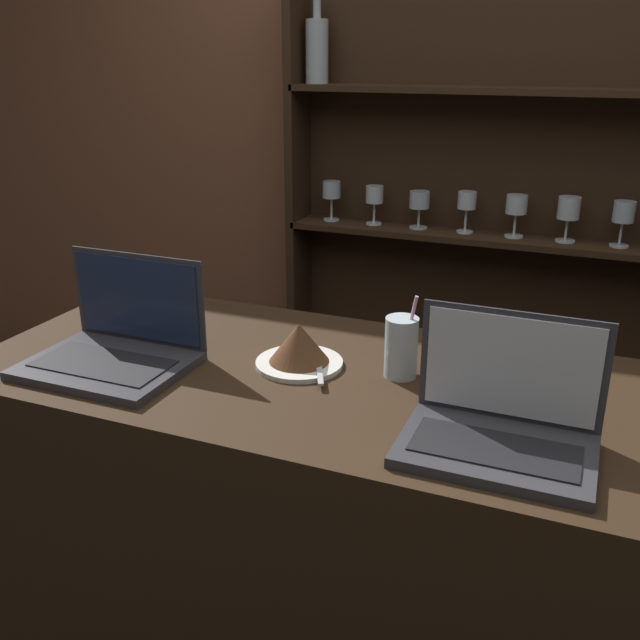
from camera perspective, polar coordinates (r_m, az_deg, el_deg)
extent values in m
cube|color=black|center=(1.65, 4.88, -20.82)|extent=(1.70, 0.63, 0.98)
cube|color=brown|center=(2.47, 14.74, 14.65)|extent=(7.00, 0.06, 2.70)
cube|color=#332114|center=(2.62, -1.63, 6.03)|extent=(0.03, 0.18, 1.84)
cube|color=#332114|center=(2.51, 13.48, 4.80)|extent=(1.38, 0.02, 1.84)
cube|color=#332114|center=(2.56, 12.49, -3.61)|extent=(1.34, 0.18, 0.02)
cube|color=#332114|center=(2.41, 13.33, 6.42)|extent=(1.34, 0.18, 0.02)
cube|color=#332114|center=(2.34, 14.29, 17.38)|extent=(1.34, 0.18, 0.02)
cylinder|color=silver|center=(2.55, 0.92, 8.04)|extent=(0.06, 0.06, 0.01)
cylinder|color=silver|center=(2.54, 0.92, 8.93)|extent=(0.01, 0.01, 0.07)
cylinder|color=silver|center=(2.53, 0.93, 10.40)|extent=(0.06, 0.06, 0.06)
cylinder|color=silver|center=(2.49, 4.33, 7.72)|extent=(0.05, 0.05, 0.01)
cylinder|color=silver|center=(2.49, 4.35, 8.56)|extent=(0.01, 0.01, 0.07)
cylinder|color=silver|center=(2.47, 4.39, 10.00)|extent=(0.06, 0.06, 0.06)
cylinder|color=silver|center=(2.45, 7.86, 7.35)|extent=(0.06, 0.06, 0.01)
cylinder|color=silver|center=(2.44, 7.90, 8.14)|extent=(0.01, 0.01, 0.06)
cylinder|color=silver|center=(2.43, 7.97, 9.52)|extent=(0.07, 0.07, 0.06)
cylinder|color=silver|center=(2.42, 11.50, 6.94)|extent=(0.05, 0.05, 0.01)
cylinder|color=silver|center=(2.41, 11.57, 7.87)|extent=(0.01, 0.01, 0.07)
cylinder|color=silver|center=(2.40, 11.68, 9.38)|extent=(0.06, 0.06, 0.06)
cylinder|color=silver|center=(2.39, 15.23, 6.50)|extent=(0.06, 0.06, 0.01)
cylinder|color=silver|center=(2.39, 15.31, 7.39)|extent=(0.01, 0.01, 0.07)
cylinder|color=silver|center=(2.37, 15.46, 8.92)|extent=(0.07, 0.07, 0.06)
cylinder|color=silver|center=(2.38, 19.00, 6.02)|extent=(0.06, 0.06, 0.01)
cylinder|color=silver|center=(2.37, 19.10, 6.87)|extent=(0.01, 0.01, 0.07)
cylinder|color=silver|center=(2.36, 19.29, 8.47)|extent=(0.07, 0.07, 0.07)
cylinder|color=silver|center=(2.38, 22.79, 5.51)|extent=(0.06, 0.06, 0.01)
cylinder|color=silver|center=(2.37, 22.92, 6.40)|extent=(0.01, 0.01, 0.07)
cylinder|color=silver|center=(2.36, 23.15, 7.98)|extent=(0.06, 0.06, 0.06)
cylinder|color=#B2C1C6|center=(2.51, -0.24, 20.68)|extent=(0.07, 0.07, 0.20)
cylinder|color=#B2C1C6|center=(2.51, -0.25, 23.73)|extent=(0.03, 0.03, 0.07)
cube|color=#333338|center=(1.49, -16.66, -3.53)|extent=(0.32, 0.24, 0.02)
cube|color=black|center=(1.48, -16.99, -3.33)|extent=(0.27, 0.13, 0.00)
cube|color=#333338|center=(1.54, -14.33, 1.71)|extent=(0.32, 0.00, 0.19)
cube|color=#1E2847|center=(1.54, -14.38, 1.68)|extent=(0.29, 0.01, 0.17)
cube|color=#333338|center=(1.17, 13.87, -10.15)|extent=(0.30, 0.20, 0.02)
cube|color=black|center=(1.16, 13.83, -9.95)|extent=(0.26, 0.11, 0.00)
cube|color=#333338|center=(1.21, 15.06, -3.58)|extent=(0.30, 0.00, 0.19)
cube|color=silver|center=(1.21, 15.05, -3.62)|extent=(0.28, 0.01, 0.17)
cylinder|color=silver|center=(1.45, -1.67, -3.48)|extent=(0.18, 0.18, 0.01)
cone|color=#51301C|center=(1.43, -1.69, -1.81)|extent=(0.12, 0.12, 0.08)
cube|color=#B7B7BC|center=(1.42, -0.09, -3.72)|extent=(0.08, 0.16, 0.00)
cylinder|color=silver|center=(1.39, 6.51, -2.19)|extent=(0.06, 0.06, 0.12)
cylinder|color=#EA9EC6|center=(1.38, 7.00, -1.32)|extent=(0.04, 0.01, 0.17)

